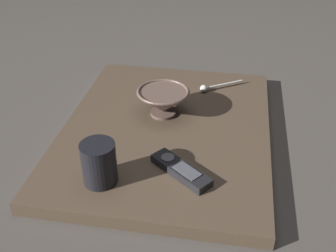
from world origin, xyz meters
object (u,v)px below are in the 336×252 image
Objects in this scene: coffee_mug at (99,163)px; tv_remote_near at (181,170)px; teaspoon at (210,87)px; cereal_bowl at (163,101)px.

tv_remote_near is at bearing 107.74° from coffee_mug.
coffee_mug is 0.64× the size of tv_remote_near.
coffee_mug is at bearing -23.73° from teaspoon.
teaspoon is at bearing 156.27° from coffee_mug.
coffee_mug is at bearing -72.26° from tv_remote_near.
cereal_bowl is 0.19m from teaspoon.
coffee_mug is (0.29, -0.08, 0.01)m from cereal_bowl.
cereal_bowl is 1.15× the size of teaspoon.
teaspoon is 0.82× the size of tv_remote_near.
coffee_mug reaches higher than cereal_bowl.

